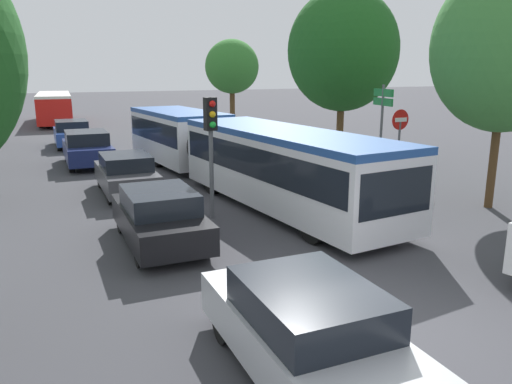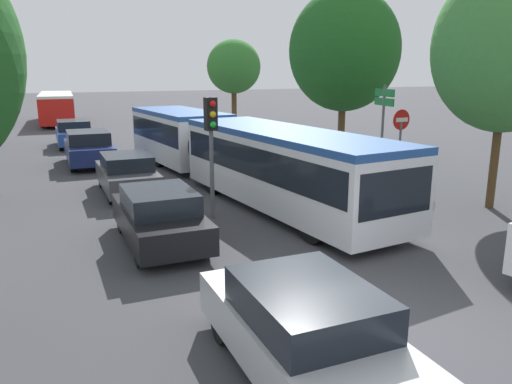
% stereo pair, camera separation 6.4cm
% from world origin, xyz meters
% --- Properties ---
extents(ground_plane, '(200.00, 200.00, 0.00)m').
position_xyz_m(ground_plane, '(0.00, 0.00, 0.00)').
color(ground_plane, '#3D3D42').
extents(articulated_bus, '(3.58, 16.38, 2.41)m').
position_xyz_m(articulated_bus, '(1.89, 10.49, 1.39)').
color(articulated_bus, silver).
rests_on(articulated_bus, ground).
extents(city_bus_rear, '(3.30, 11.12, 2.36)m').
position_xyz_m(city_bus_rear, '(-1.96, 37.89, 1.36)').
color(city_bus_rear, red).
rests_on(city_bus_rear, ground).
extents(queued_car_silver, '(1.85, 4.06, 1.39)m').
position_xyz_m(queued_car_silver, '(-1.72, -0.63, 0.70)').
color(queued_car_silver, '#B7BABF').
rests_on(queued_car_silver, ground).
extents(queued_car_black, '(1.84, 4.03, 1.38)m').
position_xyz_m(queued_car_black, '(-2.08, 5.53, 0.70)').
color(queued_car_black, black).
rests_on(queued_car_black, ground).
extents(queued_car_graphite, '(1.82, 3.99, 1.37)m').
position_xyz_m(queued_car_graphite, '(-1.74, 11.11, 0.69)').
color(queued_car_graphite, '#47474C').
rests_on(queued_car_graphite, ground).
extents(queued_car_navy, '(2.03, 4.46, 1.53)m').
position_xyz_m(queued_car_navy, '(-2.20, 17.18, 0.77)').
color(queued_car_navy, navy).
rests_on(queued_car_navy, ground).
extents(queued_car_blue, '(1.95, 4.28, 1.46)m').
position_xyz_m(queued_car_blue, '(-2.19, 23.46, 0.74)').
color(queued_car_blue, '#284799').
rests_on(queued_car_blue, ground).
extents(traffic_light, '(0.33, 0.37, 3.40)m').
position_xyz_m(traffic_light, '(-0.13, 7.10, 2.50)').
color(traffic_light, '#56595E').
rests_on(traffic_light, ground).
extents(no_entry_sign, '(0.70, 0.08, 2.82)m').
position_xyz_m(no_entry_sign, '(6.96, 7.54, 1.88)').
color(no_entry_sign, '#56595E').
rests_on(no_entry_sign, ground).
extents(direction_sign_post, '(0.32, 1.39, 3.60)m').
position_xyz_m(direction_sign_post, '(7.67, 9.35, 2.55)').
color(direction_sign_post, '#56595E').
rests_on(direction_sign_post, ground).
extents(tree_right_near, '(4.20, 4.20, 7.19)m').
position_xyz_m(tree_right_near, '(7.95, 4.47, 4.75)').
color(tree_right_near, '#51381E').
rests_on(tree_right_near, ground).
extents(tree_right_mid, '(4.99, 4.99, 7.72)m').
position_xyz_m(tree_right_mid, '(8.62, 13.48, 4.86)').
color(tree_right_mid, '#51381E').
rests_on(tree_right_mid, ground).
extents(tree_right_far, '(3.66, 3.66, 6.21)m').
position_xyz_m(tree_right_far, '(8.76, 26.47, 4.37)').
color(tree_right_far, '#51381E').
rests_on(tree_right_far, ground).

